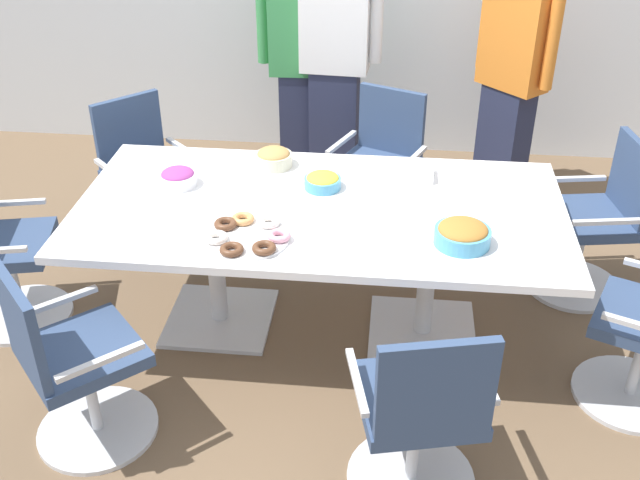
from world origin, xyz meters
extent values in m
cube|color=brown|center=(0.00, 0.00, -0.01)|extent=(10.00, 10.00, 0.01)
cube|color=white|center=(0.00, 0.00, 0.73)|extent=(2.40, 1.20, 0.04)
cube|color=silver|center=(-0.55, 0.00, 0.01)|extent=(0.56, 0.56, 0.02)
cylinder|color=silver|center=(-0.55, 0.00, 0.37)|extent=(0.09, 0.09, 0.69)
cube|color=silver|center=(0.55, 0.00, 0.01)|extent=(0.56, 0.56, 0.02)
cylinder|color=silver|center=(0.55, 0.00, 0.37)|extent=(0.09, 0.09, 0.69)
cylinder|color=silver|center=(-1.64, -0.08, 0.01)|extent=(0.65, 0.65, 0.02)
cylinder|color=silver|center=(-1.64, -0.08, 0.23)|extent=(0.05, 0.05, 0.41)
cube|color=#33476B|center=(-1.64, -0.08, 0.46)|extent=(0.55, 0.55, 0.06)
cube|color=silver|center=(-1.70, 0.16, 0.58)|extent=(0.37, 0.11, 0.02)
cylinder|color=silver|center=(-0.92, -0.87, 0.01)|extent=(0.76, 0.76, 0.02)
cylinder|color=silver|center=(-0.92, -0.87, 0.23)|extent=(0.05, 0.05, 0.41)
cube|color=#33476B|center=(-0.92, -0.87, 0.46)|extent=(0.65, 0.65, 0.06)
cube|color=#33476B|center=(-1.08, -1.01, 0.70)|extent=(0.32, 0.35, 0.42)
cube|color=silver|center=(-1.09, -0.69, 0.58)|extent=(0.29, 0.27, 0.02)
cube|color=silver|center=(-0.76, -1.05, 0.58)|extent=(0.29, 0.27, 0.02)
cylinder|color=silver|center=(0.49, -1.00, 0.01)|extent=(0.65, 0.65, 0.02)
cylinder|color=silver|center=(0.49, -1.00, 0.23)|extent=(0.05, 0.05, 0.41)
cube|color=#33476B|center=(0.49, -1.00, 0.46)|extent=(0.55, 0.55, 0.06)
cube|color=#33476B|center=(0.54, -1.21, 0.70)|extent=(0.43, 0.14, 0.42)
cube|color=silver|center=(0.25, -1.06, 0.58)|extent=(0.11, 0.36, 0.02)
cube|color=silver|center=(0.73, -0.95, 0.58)|extent=(0.11, 0.36, 0.02)
cylinder|color=silver|center=(1.54, -0.38, 0.01)|extent=(0.71, 0.71, 0.02)
cylinder|color=silver|center=(1.54, -0.38, 0.23)|extent=(0.05, 0.05, 0.41)
cylinder|color=silver|center=(1.43, 0.53, 0.01)|extent=(0.62, 0.62, 0.02)
cylinder|color=silver|center=(1.43, 0.53, 0.23)|extent=(0.05, 0.05, 0.41)
cube|color=#33476B|center=(1.43, 0.53, 0.46)|extent=(0.53, 0.53, 0.06)
cube|color=#33476B|center=(1.63, 0.56, 0.70)|extent=(0.11, 0.44, 0.42)
cube|color=silver|center=(1.47, 0.29, 0.58)|extent=(0.37, 0.09, 0.02)
cube|color=silver|center=(1.38, 0.77, 0.58)|extent=(0.37, 0.09, 0.02)
cylinder|color=silver|center=(0.24, 1.04, 0.01)|extent=(0.71, 0.71, 0.02)
cylinder|color=silver|center=(0.24, 1.04, 0.23)|extent=(0.05, 0.05, 0.41)
cube|color=#33476B|center=(0.24, 1.04, 0.46)|extent=(0.60, 0.60, 0.06)
cube|color=#33476B|center=(0.32, 1.23, 0.70)|extent=(0.42, 0.21, 0.42)
cube|color=silver|center=(0.47, 0.94, 0.58)|extent=(0.17, 0.35, 0.02)
cube|color=silver|center=(0.02, 1.14, 0.58)|extent=(0.17, 0.35, 0.02)
cylinder|color=silver|center=(-1.13, 0.77, 0.01)|extent=(0.76, 0.76, 0.02)
cylinder|color=silver|center=(-1.13, 0.77, 0.23)|extent=(0.05, 0.05, 0.41)
cube|color=#33476B|center=(-1.13, 0.77, 0.46)|extent=(0.65, 0.65, 0.06)
cube|color=#33476B|center=(-1.28, 0.91, 0.70)|extent=(0.33, 0.34, 0.42)
cube|color=silver|center=(-0.96, 0.94, 0.58)|extent=(0.28, 0.28, 0.02)
cube|color=silver|center=(-1.30, 0.59, 0.58)|extent=(0.28, 0.28, 0.02)
cube|color=#232842|center=(-0.29, 1.66, 0.42)|extent=(0.33, 0.21, 0.84)
cube|color=#388C4C|center=(-0.29, 1.66, 1.17)|extent=(0.45, 0.23, 0.67)
cylinder|color=#388C4C|center=(-0.02, 1.67, 1.21)|extent=(0.08, 0.08, 0.60)
cylinder|color=#388C4C|center=(-0.55, 1.66, 1.21)|extent=(0.08, 0.08, 0.60)
cube|color=#232842|center=(-0.07, 1.59, 0.45)|extent=(0.33, 0.22, 0.89)
cube|color=white|center=(-0.07, 1.59, 1.25)|extent=(0.45, 0.25, 0.71)
cylinder|color=white|center=(0.20, 1.57, 1.28)|extent=(0.09, 0.09, 0.64)
cylinder|color=white|center=(-0.33, 1.61, 1.28)|extent=(0.09, 0.09, 0.64)
cube|color=#232842|center=(1.09, 1.64, 0.40)|extent=(0.37, 0.37, 0.80)
cube|color=orange|center=(1.09, 1.64, 1.12)|extent=(0.46, 0.47, 0.64)
cylinder|color=orange|center=(1.27, 1.45, 1.15)|extent=(0.11, 0.11, 0.57)
cylinder|color=orange|center=(0.91, 1.83, 1.15)|extent=(0.11, 0.11, 0.57)
cylinder|color=#4C9EC6|center=(-0.01, 0.19, 0.78)|extent=(0.19, 0.19, 0.06)
ellipsoid|color=yellow|center=(-0.01, 0.19, 0.81)|extent=(0.17, 0.17, 0.05)
cylinder|color=beige|center=(-0.29, 0.41, 0.79)|extent=(0.20, 0.20, 0.07)
ellipsoid|color=tan|center=(-0.29, 0.41, 0.82)|extent=(0.17, 0.17, 0.06)
cylinder|color=white|center=(-0.75, 0.14, 0.78)|extent=(0.19, 0.19, 0.06)
ellipsoid|color=#9E3D8E|center=(-0.75, 0.14, 0.81)|extent=(0.17, 0.17, 0.06)
cylinder|color=#4C9EC6|center=(0.67, -0.29, 0.79)|extent=(0.25, 0.25, 0.07)
ellipsoid|color=#AD702D|center=(0.67, -0.29, 0.82)|extent=(0.22, 0.22, 0.07)
cylinder|color=white|center=(-0.29, -0.35, 0.76)|extent=(0.38, 0.38, 0.01)
torus|color=pink|center=(-0.15, -0.35, 0.78)|extent=(0.11, 0.11, 0.03)
torus|color=white|center=(-0.22, -0.23, 0.78)|extent=(0.11, 0.11, 0.03)
torus|color=tan|center=(-0.34, -0.22, 0.78)|extent=(0.11, 0.11, 0.03)
torus|color=brown|center=(-0.41, -0.27, 0.78)|extent=(0.11, 0.11, 0.03)
torus|color=white|center=(-0.43, -0.40, 0.78)|extent=(0.11, 0.11, 0.03)
torus|color=brown|center=(-0.34, -0.49, 0.78)|extent=(0.11, 0.11, 0.03)
torus|color=brown|center=(-0.20, -0.46, 0.78)|extent=(0.11, 0.11, 0.03)
cube|color=white|center=(0.48, 0.35, 0.78)|extent=(0.16, 0.16, 0.05)
camera|label=1|loc=(0.34, -3.24, 2.55)|focal=42.50mm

